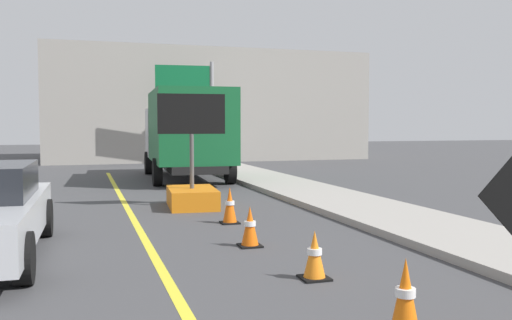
{
  "coord_description": "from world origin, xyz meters",
  "views": [
    {
      "loc": [
        -1.0,
        0.5,
        1.96
      ],
      "look_at": [
        0.87,
        6.5,
        1.57
      ],
      "focal_mm": 39.16,
      "sensor_mm": 36.0,
      "label": 1
    }
  ],
  "objects": [
    {
      "name": "traffic_cone_mid_lane",
      "position": [
        1.8,
        6.96,
        0.31
      ],
      "size": [
        0.36,
        0.36,
        0.63
      ],
      "color": "black",
      "rests_on": "ground"
    },
    {
      "name": "far_building_block",
      "position": [
        5.92,
        33.37,
        3.03
      ],
      "size": [
        17.67,
        8.4,
        6.07
      ],
      "primitive_type": "cube",
      "color": "gray",
      "rests_on": "ground"
    },
    {
      "name": "traffic_cone_near_sign",
      "position": [
        1.82,
        4.91,
        0.37
      ],
      "size": [
        0.36,
        0.36,
        0.75
      ],
      "color": "black",
      "rests_on": "ground"
    },
    {
      "name": "highway_guide_sign",
      "position": [
        4.28,
        27.04,
        3.42
      ],
      "size": [
        2.78,
        0.35,
        5.0
      ],
      "color": "gray",
      "rests_on": "ground"
    },
    {
      "name": "traffic_cone_far_lane",
      "position": [
        1.57,
        9.03,
        0.32
      ],
      "size": [
        0.36,
        0.36,
        0.66
      ],
      "color": "black",
      "rests_on": "ground"
    },
    {
      "name": "box_truck",
      "position": [
        2.6,
        20.35,
        1.73
      ],
      "size": [
        2.95,
        7.08,
        3.13
      ],
      "color": "black",
      "rests_on": "ground"
    },
    {
      "name": "lane_center_stripe",
      "position": [
        0.0,
        6.0,
        0.0
      ],
      "size": [
        0.14,
        36.0,
        0.01
      ],
      "primitive_type": "cube",
      "color": "yellow",
      "rests_on": "ground"
    },
    {
      "name": "traffic_cone_curbside",
      "position": [
        1.79,
        11.19,
        0.36
      ],
      "size": [
        0.36,
        0.36,
        0.73
      ],
      "color": "black",
      "rests_on": "ground"
    },
    {
      "name": "arrow_board_trailer",
      "position": [
        1.5,
        13.61,
        0.48
      ],
      "size": [
        1.6,
        1.88,
        2.7
      ],
      "color": "orange",
      "rests_on": "ground"
    }
  ]
}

